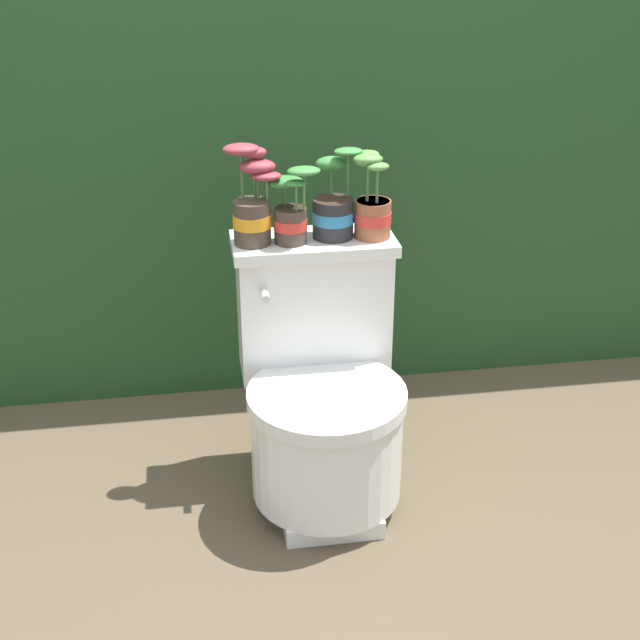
# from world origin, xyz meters

# --- Properties ---
(ground_plane) EXTENTS (12.00, 12.00, 0.00)m
(ground_plane) POSITION_xyz_m (0.00, 0.00, 0.00)
(ground_plane) COLOR brown
(hedge_backdrop) EXTENTS (3.85, 0.77, 1.45)m
(hedge_backdrop) POSITION_xyz_m (0.00, 1.02, 0.73)
(hedge_backdrop) COLOR #234723
(hedge_backdrop) RESTS_ON ground
(toilet) EXTENTS (0.43, 0.53, 0.69)m
(toilet) POSITION_xyz_m (0.06, 0.05, 0.30)
(toilet) COLOR white
(toilet) RESTS_ON ground
(potted_plant_left) EXTENTS (0.14, 0.10, 0.25)m
(potted_plant_left) POSITION_xyz_m (-0.09, 0.19, 0.79)
(potted_plant_left) COLOR #47382D
(potted_plant_left) RESTS_ON toilet
(potted_plant_midleft) EXTENTS (0.13, 0.11, 0.20)m
(potted_plant_midleft) POSITION_xyz_m (0.00, 0.18, 0.77)
(potted_plant_midleft) COLOR #47382D
(potted_plant_midleft) RESTS_ON toilet
(potted_plant_middle) EXTENTS (0.13, 0.12, 0.23)m
(potted_plant_middle) POSITION_xyz_m (0.12, 0.21, 0.76)
(potted_plant_middle) COLOR #262628
(potted_plant_middle) RESTS_ON toilet
(potted_plant_midright) EXTENTS (0.10, 0.11, 0.22)m
(potted_plant_midright) POSITION_xyz_m (0.21, 0.19, 0.77)
(potted_plant_midright) COLOR #9E5638
(potted_plant_midright) RESTS_ON toilet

